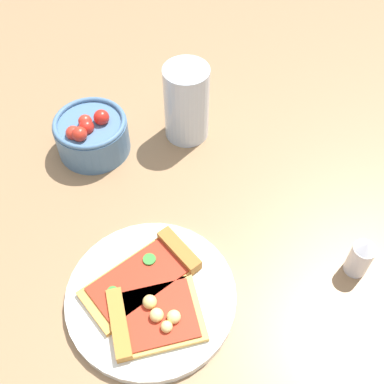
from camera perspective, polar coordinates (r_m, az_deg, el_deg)
ground_plane at (r=0.69m, az=-3.18°, el=-8.66°), size 2.40×2.40×0.00m
plate at (r=0.66m, az=-4.88°, el=-12.27°), size 0.23×0.23×0.01m
pizza_slice_near at (r=0.66m, az=-5.30°, el=-9.66°), size 0.16×0.16×0.02m
pizza_slice_far at (r=0.63m, az=-5.04°, el=-14.60°), size 0.14×0.12×0.02m
salad_bowl at (r=0.81m, az=-11.84°, el=6.75°), size 0.12×0.12×0.08m
soda_glass at (r=0.80m, az=-0.65°, el=10.24°), size 0.07×0.07×0.14m
pepper_shaker at (r=0.69m, az=19.42°, el=-7.31°), size 0.03×0.03×0.07m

